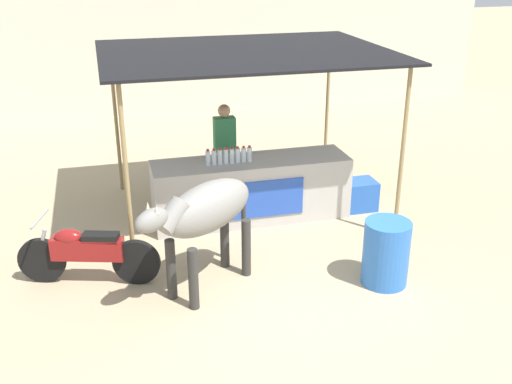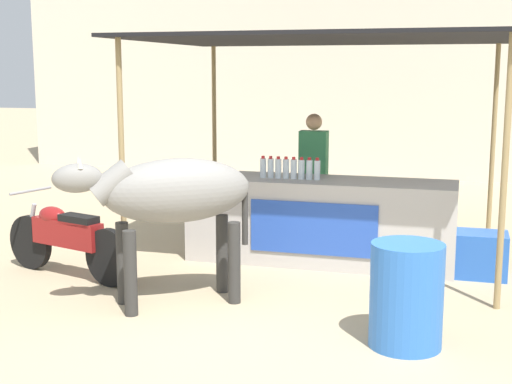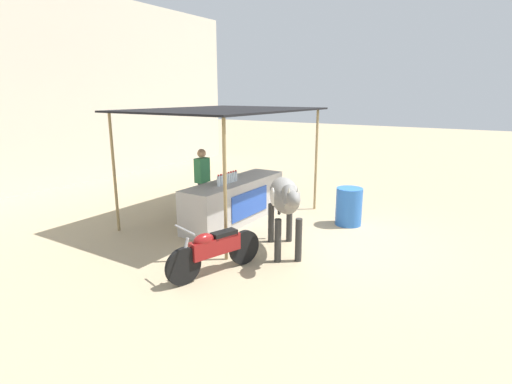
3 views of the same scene
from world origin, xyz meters
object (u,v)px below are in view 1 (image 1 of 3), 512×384
object	(u,v)px
cooler_box	(356,195)
stall_counter	(251,189)
cow	(204,212)
water_barrel	(386,253)
motorcycle_parked	(86,252)
vendor_behind_counter	(225,153)

from	to	relation	value
cooler_box	stall_counter	bearing A→B (deg)	176.78
stall_counter	cooler_box	bearing A→B (deg)	-3.22
cow	water_barrel	bearing A→B (deg)	-11.60
cooler_box	water_barrel	bearing A→B (deg)	-104.82
stall_counter	motorcycle_parked	bearing A→B (deg)	-151.64
vendor_behind_counter	water_barrel	world-z (taller)	vendor_behind_counter
vendor_behind_counter	cooler_box	size ratio (longest dim) A/B	2.75
stall_counter	vendor_behind_counter	bearing A→B (deg)	107.89
cooler_box	water_barrel	world-z (taller)	water_barrel
cow	vendor_behind_counter	bearing A→B (deg)	72.77
motorcycle_parked	cooler_box	bearing A→B (deg)	16.41
cooler_box	water_barrel	xyz separation A→B (m)	(-0.58, -2.20, 0.18)
water_barrel	stall_counter	bearing A→B (deg)	116.54
cow	motorcycle_parked	xyz separation A→B (m)	(-1.42, 0.51, -0.61)
stall_counter	vendor_behind_counter	distance (m)	0.87
cow	motorcycle_parked	world-z (taller)	cow
stall_counter	cooler_box	xyz separation A→B (m)	(1.73, -0.10, -0.24)
motorcycle_parked	water_barrel	bearing A→B (deg)	-14.91
motorcycle_parked	stall_counter	bearing A→B (deg)	28.36
vendor_behind_counter	cooler_box	world-z (taller)	vendor_behind_counter
stall_counter	water_barrel	size ratio (longest dim) A/B	3.56
vendor_behind_counter	motorcycle_parked	distance (m)	3.08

